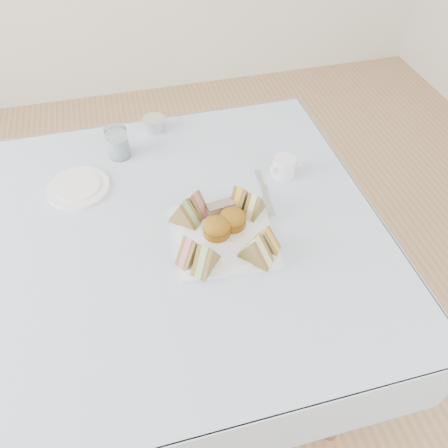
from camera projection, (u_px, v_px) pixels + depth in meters
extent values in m
plane|color=#9E7751|center=(197.00, 357.00, 1.68)|extent=(4.00, 4.00, 0.00)
cube|color=brown|center=(192.00, 305.00, 1.41)|extent=(0.90, 0.90, 0.74)
cube|color=silver|center=(184.00, 228.00, 1.14)|extent=(1.02, 1.02, 0.01)
cube|color=white|center=(224.00, 236.00, 1.11)|extent=(0.26, 0.26, 0.01)
cylinder|color=brown|center=(217.00, 228.00, 1.09)|extent=(0.08, 0.08, 0.05)
cylinder|color=brown|center=(232.00, 219.00, 1.11)|extent=(0.09, 0.09, 0.05)
cube|color=beige|center=(220.00, 208.00, 1.14)|extent=(0.08, 0.04, 0.03)
cylinder|color=white|center=(78.00, 188.00, 1.23)|extent=(0.18, 0.18, 0.01)
cylinder|color=white|center=(118.00, 143.00, 1.30)|extent=(0.07, 0.07, 0.10)
cylinder|color=silver|center=(154.00, 125.00, 1.41)|extent=(0.08, 0.08, 0.04)
cube|color=silver|center=(265.00, 192.00, 1.22)|extent=(0.03, 0.19, 0.00)
cube|color=silver|center=(268.00, 219.00, 1.15)|extent=(0.06, 0.19, 0.00)
cylinder|color=white|center=(284.00, 167.00, 1.25)|extent=(0.09, 0.09, 0.06)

